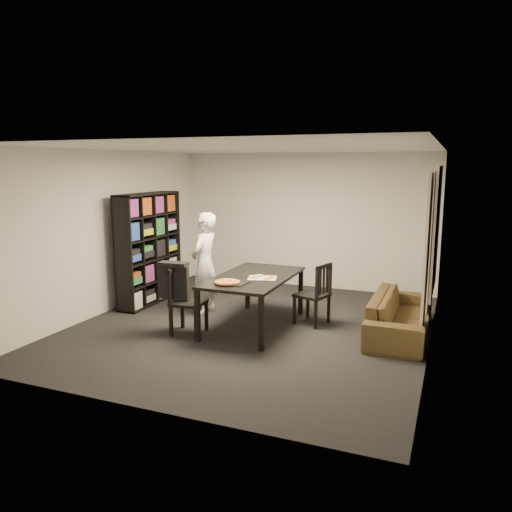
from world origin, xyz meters
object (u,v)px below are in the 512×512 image
at_px(chair_left, 183,296).
at_px(pepperoni_pizza, 227,282).
at_px(baking_tray, 233,283).
at_px(bookshelf, 149,248).
at_px(dining_table, 253,281).
at_px(sofa, 400,315).
at_px(chair_right, 317,290).
at_px(person, 205,264).

xyz_separation_m(chair_left, pepperoni_pizza, (0.68, 0.04, 0.25)).
bearing_deg(baking_tray, bookshelf, 152.09).
bearing_deg(baking_tray, dining_table, 78.86).
bearing_deg(sofa, chair_right, 91.01).
bearing_deg(chair_left, dining_table, -58.26).
distance_m(dining_table, baking_tray, 0.53).
bearing_deg(sofa, chair_left, 110.62).
height_order(person, baking_tray, person).
height_order(dining_table, person, person).
relative_size(chair_left, sofa, 0.49).
distance_m(dining_table, chair_left, 1.05).
distance_m(baking_tray, pepperoni_pizza, 0.09).
distance_m(dining_table, chair_right, 0.97).
relative_size(person, baking_tray, 4.09).
xyz_separation_m(dining_table, baking_tray, (-0.10, -0.51, 0.07)).
bearing_deg(person, chair_left, 9.34).
xyz_separation_m(chair_left, sofa, (2.88, 1.08, -0.26)).
xyz_separation_m(dining_table, chair_right, (0.85, 0.44, -0.17)).
height_order(bookshelf, chair_right, bookshelf).
relative_size(bookshelf, dining_table, 1.03).
bearing_deg(dining_table, bookshelf, 164.86).
height_order(baking_tray, pepperoni_pizza, pepperoni_pizza).
bearing_deg(person, sofa, 92.38).
bearing_deg(baking_tray, chair_left, -171.03).
distance_m(chair_right, sofa, 1.23).
distance_m(dining_table, pepperoni_pizza, 0.61).
relative_size(bookshelf, pepperoni_pizza, 5.43).
relative_size(bookshelf, chair_right, 2.03).
bearing_deg(chair_right, chair_left, -41.17).
distance_m(dining_table, person, 1.05).
xyz_separation_m(person, sofa, (3.04, 0.11, -0.53)).
bearing_deg(chair_right, baking_tray, -28.54).
bearing_deg(sofa, baking_tray, 114.23).
relative_size(chair_left, baking_tray, 2.37).
bearing_deg(chair_left, bookshelf, 42.67).
bearing_deg(person, dining_table, 70.87).
bearing_deg(chair_right, dining_table, -46.32).
relative_size(chair_left, pepperoni_pizza, 2.71).
distance_m(chair_left, pepperoni_pizza, 0.73).
height_order(dining_table, sofa, dining_table).
xyz_separation_m(dining_table, chair_left, (-0.83, -0.63, -0.16)).
bearing_deg(sofa, person, 92.07).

